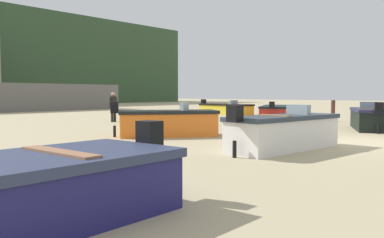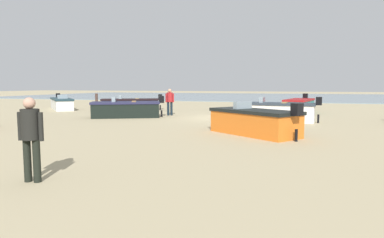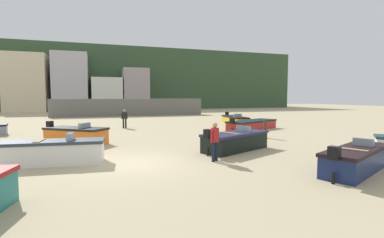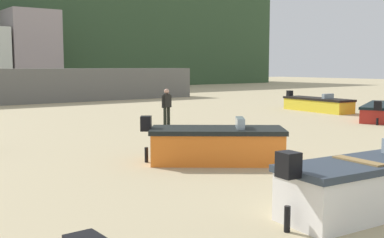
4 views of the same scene
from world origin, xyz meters
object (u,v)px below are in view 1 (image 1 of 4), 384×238
object	(u,v)px
boat_orange_9	(168,123)
boat_yellow_2	(225,109)
boat_white_0	(284,132)
boat_navy_4	(27,192)
boat_red_7	(275,111)
mooring_post_near_water	(333,111)
boat_black_10	(371,119)
beach_walker_distant	(113,105)

from	to	relation	value
boat_orange_9	boat_yellow_2	bearing A→B (deg)	156.81
boat_white_0	boat_navy_4	bearing A→B (deg)	-77.03
boat_red_7	mooring_post_near_water	bearing A→B (deg)	-46.40
boat_yellow_2	boat_orange_9	size ratio (longest dim) A/B	1.31
boat_black_10	beach_walker_distant	distance (m)	12.90
mooring_post_near_water	boat_red_7	bearing A→B (deg)	69.44
boat_black_10	boat_white_0	bearing A→B (deg)	-112.85
boat_red_7	boat_yellow_2	bearing A→B (deg)	144.58
boat_orange_9	boat_navy_4	bearing A→B (deg)	-16.65
boat_white_0	boat_black_10	bearing A→B (deg)	98.10
boat_red_7	boat_orange_9	world-z (taller)	boat_orange_9
mooring_post_near_water	beach_walker_distant	xyz separation A→B (m)	(-8.22, 8.86, 0.36)
beach_walker_distant	boat_white_0	bearing A→B (deg)	66.97
boat_yellow_2	boat_black_10	world-z (taller)	boat_black_10
boat_navy_4	boat_red_7	bearing A→B (deg)	-67.68
mooring_post_near_water	boat_navy_4	bearing A→B (deg)	-166.98
boat_navy_4	boat_black_10	size ratio (longest dim) A/B	0.97
boat_navy_4	mooring_post_near_water	bearing A→B (deg)	-77.68
boat_black_10	mooring_post_near_water	world-z (taller)	boat_black_10
boat_orange_9	mooring_post_near_water	xyz separation A→B (m)	(11.58, -1.41, 0.11)
boat_yellow_2	beach_walker_distant	distance (m)	10.75
boat_red_7	boat_orange_9	xyz separation A→B (m)	(-13.31, -3.20, 0.10)
boat_red_7	boat_black_10	size ratio (longest dim) A/B	1.30
boat_white_0	boat_black_10	size ratio (longest dim) A/B	1.04
boat_black_10	beach_walker_distant	size ratio (longest dim) A/B	2.51
boat_navy_4	boat_orange_9	xyz separation A→B (m)	(8.42, 6.03, 0.06)
boat_white_0	boat_navy_4	xyz separation A→B (m)	(-7.90, -1.01, -0.07)
beach_walker_distant	boat_navy_4	bearing A→B (deg)	43.13
boat_red_7	beach_walker_distant	xyz separation A→B (m)	(-9.95, 4.25, 0.57)
boat_white_0	boat_orange_9	world-z (taller)	boat_white_0
boat_red_7	boat_white_0	bearing A→B (deg)	-85.11
boat_black_10	beach_walker_distant	bearing A→B (deg)	174.60
boat_orange_9	beach_walker_distant	xyz separation A→B (m)	(3.37, 7.45, 0.47)
boat_white_0	beach_walker_distant	distance (m)	13.07
boat_yellow_2	boat_navy_4	size ratio (longest dim) A/B	1.22
boat_yellow_2	boat_black_10	bearing A→B (deg)	69.41
boat_yellow_2	boat_orange_9	xyz separation A→B (m)	(-14.10, -7.83, 0.08)
boat_orange_9	beach_walker_distant	distance (m)	8.19
boat_red_7	mooring_post_near_water	distance (m)	4.93
boat_yellow_2	boat_black_10	size ratio (longest dim) A/B	1.18
beach_walker_distant	boat_yellow_2	bearing A→B (deg)	176.33
boat_navy_4	boat_orange_9	bearing A→B (deg)	-55.09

